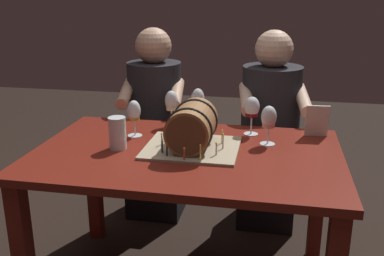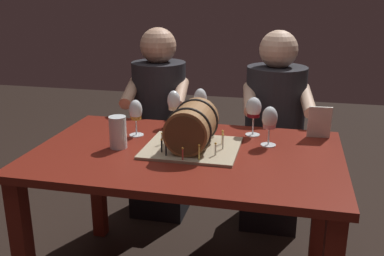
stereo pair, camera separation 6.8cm
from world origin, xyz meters
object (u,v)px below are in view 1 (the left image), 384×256
(wine_glass_red, at_px, (252,109))
(beer_pint, at_px, (117,134))
(person_seated_left, at_px, (156,132))
(barrel_cake, at_px, (192,129))
(wine_glass_amber, at_px, (134,113))
(wine_glass_rose, at_px, (269,119))
(person_seated_right, at_px, (269,137))
(wine_glass_empty, at_px, (198,100))
(wine_glass_white, at_px, (171,103))
(dining_table, at_px, (187,173))
(menu_card, at_px, (317,121))

(wine_glass_red, xyz_separation_m, beer_pint, (-0.58, -0.32, -0.06))
(beer_pint, relative_size, person_seated_left, 0.12)
(barrel_cake, relative_size, wine_glass_amber, 2.33)
(wine_glass_rose, height_order, person_seated_right, person_seated_right)
(wine_glass_red, bearing_deg, wine_glass_amber, -166.57)
(beer_pint, bearing_deg, person_seated_left, 93.01)
(wine_glass_empty, distance_m, beer_pint, 0.51)
(wine_glass_rose, relative_size, wine_glass_white, 0.98)
(barrel_cake, height_order, wine_glass_rose, barrel_cake)
(wine_glass_white, bearing_deg, wine_glass_red, -8.39)
(wine_glass_empty, xyz_separation_m, person_seated_left, (-0.34, 0.36, -0.31))
(wine_glass_white, xyz_separation_m, person_seated_left, (-0.20, 0.39, -0.30))
(wine_glass_empty, xyz_separation_m, beer_pint, (-0.29, -0.41, -0.07))
(dining_table, height_order, wine_glass_red, wine_glass_red)
(wine_glass_amber, distance_m, person_seated_right, 0.92)
(barrel_cake, relative_size, wine_glass_red, 2.18)
(barrel_cake, relative_size, wine_glass_white, 2.21)
(barrel_cake, distance_m, wine_glass_red, 0.36)
(dining_table, distance_m, wine_glass_white, 0.45)
(wine_glass_red, distance_m, wine_glass_white, 0.43)
(wine_glass_rose, height_order, wine_glass_empty, wine_glass_empty)
(wine_glass_rose, bearing_deg, dining_table, -155.77)
(barrel_cake, height_order, wine_glass_red, barrel_cake)
(beer_pint, height_order, menu_card, menu_card)
(wine_glass_red, relative_size, wine_glass_empty, 0.96)
(barrel_cake, bearing_deg, wine_glass_empty, 95.98)
(wine_glass_white, bearing_deg, wine_glass_empty, 12.16)
(person_seated_right, bearing_deg, wine_glass_empty, -136.03)
(wine_glass_red, bearing_deg, beer_pint, -151.23)
(wine_glass_white, relative_size, person_seated_left, 0.16)
(barrel_cake, bearing_deg, wine_glass_white, 118.04)
(wine_glass_red, bearing_deg, person_seated_left, 144.02)
(wine_glass_empty, height_order, person_seated_left, person_seated_left)
(wine_glass_rose, bearing_deg, wine_glass_empty, 148.75)
(dining_table, relative_size, barrel_cake, 3.26)
(menu_card, bearing_deg, barrel_cake, -156.89)
(wine_glass_empty, xyz_separation_m, person_seated_right, (0.37, 0.36, -0.30))
(menu_card, relative_size, person_seated_left, 0.13)
(barrel_cake, xyz_separation_m, menu_card, (0.56, 0.29, -0.02))
(beer_pint, bearing_deg, menu_card, 21.03)
(barrel_cake, bearing_deg, wine_glass_red, 46.37)
(person_seated_right, bearing_deg, wine_glass_amber, -137.92)
(barrel_cake, xyz_separation_m, wine_glass_amber, (-0.31, 0.13, 0.02))
(dining_table, distance_m, barrel_cake, 0.21)
(wine_glass_red, height_order, wine_glass_rose, wine_glass_red)
(wine_glass_empty, distance_m, person_seated_right, 0.60)
(wine_glass_red, distance_m, wine_glass_amber, 0.58)
(wine_glass_red, relative_size, wine_glass_rose, 1.03)
(wine_glass_amber, distance_m, person_seated_left, 0.66)
(wine_glass_empty, relative_size, person_seated_right, 0.17)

